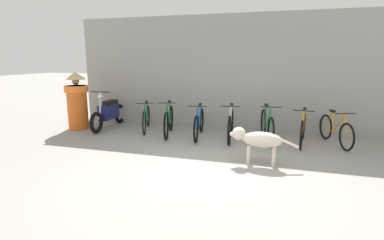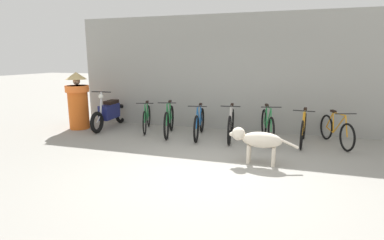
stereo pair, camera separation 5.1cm
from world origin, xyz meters
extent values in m
plane|color=gray|center=(0.00, 0.00, 0.00)|extent=(60.00, 60.00, 0.00)
cube|color=gray|center=(0.00, 3.53, 1.58)|extent=(9.49, 0.20, 3.15)
torus|color=black|center=(-2.23, 2.20, 0.32)|extent=(0.24, 0.61, 0.63)
torus|color=black|center=(-2.55, 3.14, 0.32)|extent=(0.24, 0.61, 0.63)
cylinder|color=#1E7238|center=(-2.35, 2.57, 0.52)|extent=(0.19, 0.47, 0.53)
cylinder|color=#1E7238|center=(-2.44, 2.84, 0.51)|extent=(0.07, 0.13, 0.48)
cylinder|color=#1E7238|center=(-2.37, 2.61, 0.76)|extent=(0.21, 0.55, 0.06)
cylinder|color=#1E7238|center=(-2.49, 2.97, 0.29)|extent=(0.15, 0.36, 0.08)
cylinder|color=#1E7238|center=(-2.50, 3.01, 0.53)|extent=(0.12, 0.29, 0.44)
cylinder|color=#1E7238|center=(-2.25, 2.27, 0.55)|extent=(0.08, 0.17, 0.47)
cube|color=black|center=(-2.46, 2.88, 0.77)|extent=(0.12, 0.19, 0.05)
cylinder|color=black|center=(-2.27, 2.35, 0.81)|extent=(0.44, 0.17, 0.02)
torus|color=black|center=(-1.49, 1.90, 0.35)|extent=(0.22, 0.70, 0.70)
torus|color=black|center=(-1.72, 2.86, 0.35)|extent=(0.22, 0.70, 0.70)
cylinder|color=#1E7238|center=(-1.58, 2.28, 0.58)|extent=(0.14, 0.48, 0.58)
cylinder|color=#1E7238|center=(-1.65, 2.55, 0.56)|extent=(0.06, 0.13, 0.53)
cylinder|color=#1E7238|center=(-1.59, 2.32, 0.84)|extent=(0.16, 0.56, 0.06)
cylinder|color=#1E7238|center=(-1.68, 2.68, 0.33)|extent=(0.12, 0.37, 0.08)
cylinder|color=#1E7238|center=(-1.69, 2.73, 0.59)|extent=(0.10, 0.29, 0.49)
cylinder|color=#1E7238|center=(-1.51, 1.98, 0.61)|extent=(0.07, 0.18, 0.52)
cube|color=black|center=(-1.66, 2.60, 0.86)|extent=(0.11, 0.19, 0.05)
cylinder|color=black|center=(-1.53, 2.05, 0.90)|extent=(0.45, 0.13, 0.02)
torus|color=black|center=(-0.72, 1.88, 0.33)|extent=(0.14, 0.66, 0.66)
torus|color=black|center=(-0.86, 2.93, 0.33)|extent=(0.14, 0.66, 0.66)
cylinder|color=#1959A5|center=(-0.78, 2.29, 0.55)|extent=(0.10, 0.52, 0.55)
cylinder|color=#1959A5|center=(-0.82, 2.59, 0.53)|extent=(0.05, 0.14, 0.50)
cylinder|color=#1959A5|center=(-0.78, 2.34, 0.80)|extent=(0.11, 0.61, 0.06)
cylinder|color=#1959A5|center=(-0.84, 2.74, 0.31)|extent=(0.08, 0.40, 0.08)
cylinder|color=#1959A5|center=(-0.84, 2.79, 0.56)|extent=(0.07, 0.32, 0.46)
cylinder|color=#1959A5|center=(-0.73, 1.96, 0.57)|extent=(0.05, 0.19, 0.49)
cube|color=black|center=(-0.82, 2.64, 0.81)|extent=(0.09, 0.19, 0.05)
cylinder|color=black|center=(-0.74, 2.04, 0.85)|extent=(0.46, 0.09, 0.02)
torus|color=black|center=(0.07, 1.91, 0.35)|extent=(0.12, 0.69, 0.69)
torus|color=black|center=(-0.03, 2.91, 0.35)|extent=(0.12, 0.69, 0.69)
cylinder|color=beige|center=(0.03, 2.30, 0.57)|extent=(0.08, 0.50, 0.57)
cylinder|color=beige|center=(0.00, 2.59, 0.55)|extent=(0.04, 0.13, 0.52)
cylinder|color=beige|center=(0.03, 2.35, 0.83)|extent=(0.09, 0.58, 0.06)
cylinder|color=beige|center=(-0.01, 2.73, 0.32)|extent=(0.07, 0.38, 0.08)
cylinder|color=beige|center=(-0.02, 2.78, 0.58)|extent=(0.06, 0.30, 0.48)
cylinder|color=beige|center=(0.06, 1.99, 0.60)|extent=(0.05, 0.18, 0.51)
cube|color=black|center=(0.00, 2.64, 0.84)|extent=(0.09, 0.19, 0.05)
cylinder|color=black|center=(0.06, 2.06, 0.89)|extent=(0.46, 0.07, 0.02)
torus|color=black|center=(1.00, 2.02, 0.35)|extent=(0.20, 0.69, 0.70)
torus|color=black|center=(0.78, 3.04, 0.35)|extent=(0.20, 0.69, 0.70)
cylinder|color=#1E7238|center=(0.92, 2.42, 0.57)|extent=(0.14, 0.51, 0.58)
cylinder|color=#1E7238|center=(0.85, 2.71, 0.56)|extent=(0.06, 0.13, 0.53)
cylinder|color=#1E7238|center=(0.90, 2.47, 0.84)|extent=(0.16, 0.59, 0.06)
cylinder|color=#1E7238|center=(0.82, 2.85, 0.32)|extent=(0.11, 0.39, 0.08)
cylinder|color=#1E7238|center=(0.81, 2.90, 0.58)|extent=(0.09, 0.31, 0.48)
cylinder|color=#1E7238|center=(0.99, 2.10, 0.60)|extent=(0.07, 0.18, 0.51)
cube|color=black|center=(0.84, 2.76, 0.85)|extent=(0.11, 0.19, 0.05)
cylinder|color=black|center=(0.97, 2.18, 0.89)|extent=(0.45, 0.12, 0.02)
torus|color=black|center=(1.66, 1.99, 0.33)|extent=(0.11, 0.66, 0.66)
torus|color=black|center=(1.77, 3.00, 0.33)|extent=(0.11, 0.66, 0.66)
cylinder|color=orange|center=(1.70, 2.38, 0.54)|extent=(0.08, 0.50, 0.55)
cylinder|color=orange|center=(1.73, 2.67, 0.53)|extent=(0.04, 0.13, 0.50)
cylinder|color=orange|center=(1.71, 2.43, 0.79)|extent=(0.09, 0.58, 0.06)
cylinder|color=orange|center=(1.75, 2.81, 0.30)|extent=(0.07, 0.38, 0.08)
cylinder|color=orange|center=(1.75, 2.86, 0.55)|extent=(0.06, 0.30, 0.46)
cylinder|color=orange|center=(1.66, 2.07, 0.57)|extent=(0.05, 0.18, 0.49)
cube|color=black|center=(1.74, 2.72, 0.80)|extent=(0.09, 0.19, 0.05)
cylinder|color=black|center=(1.67, 2.14, 0.85)|extent=(0.46, 0.08, 0.02)
torus|color=black|center=(2.59, 2.18, 0.31)|extent=(0.24, 0.60, 0.62)
torus|color=black|center=(2.29, 3.11, 0.31)|extent=(0.24, 0.60, 0.62)
cylinder|color=orange|center=(2.47, 2.54, 0.51)|extent=(0.18, 0.47, 0.51)
cylinder|color=orange|center=(2.39, 2.81, 0.50)|extent=(0.07, 0.13, 0.47)
cylinder|color=orange|center=(2.46, 2.59, 0.74)|extent=(0.20, 0.54, 0.06)
cylinder|color=orange|center=(2.34, 2.94, 0.29)|extent=(0.14, 0.36, 0.07)
cylinder|color=orange|center=(2.33, 2.98, 0.52)|extent=(0.12, 0.29, 0.43)
cylinder|color=orange|center=(2.57, 2.25, 0.53)|extent=(0.08, 0.17, 0.46)
cube|color=black|center=(2.37, 2.86, 0.76)|extent=(0.12, 0.19, 0.05)
cylinder|color=black|center=(2.55, 2.32, 0.80)|extent=(0.44, 0.17, 0.02)
torus|color=black|center=(-3.53, 1.99, 0.29)|extent=(0.13, 0.59, 0.59)
torus|color=black|center=(-3.59, 3.33, 0.29)|extent=(0.13, 0.59, 0.59)
cube|color=navy|center=(-3.56, 2.66, 0.48)|extent=(0.32, 0.78, 0.41)
cube|color=black|center=(-3.57, 2.80, 0.73)|extent=(0.26, 0.50, 0.10)
cylinder|color=silver|center=(-3.54, 2.24, 0.78)|extent=(0.06, 0.15, 0.61)
cylinder|color=silver|center=(-3.53, 2.09, 0.39)|extent=(0.05, 0.23, 0.21)
cylinder|color=black|center=(-3.54, 2.29, 1.08)|extent=(0.58, 0.06, 0.03)
sphere|color=silver|center=(-3.54, 2.26, 0.96)|extent=(0.15, 0.15, 0.14)
ellipsoid|color=beige|center=(0.88, 0.81, 0.48)|extent=(0.76, 0.34, 0.30)
cylinder|color=beige|center=(0.64, 0.74, 0.18)|extent=(0.07, 0.07, 0.36)
cylinder|color=beige|center=(0.65, 0.90, 0.18)|extent=(0.07, 0.07, 0.36)
cylinder|color=beige|center=(1.11, 0.72, 0.18)|extent=(0.07, 0.07, 0.36)
cylinder|color=beige|center=(1.11, 0.88, 0.18)|extent=(0.07, 0.07, 0.36)
sphere|color=beige|center=(0.43, 0.83, 0.56)|extent=(0.27, 0.27, 0.26)
ellipsoid|color=beige|center=(0.32, 0.84, 0.54)|extent=(0.15, 0.11, 0.10)
cylinder|color=beige|center=(1.38, 0.79, 0.45)|extent=(0.32, 0.06, 0.16)
cylinder|color=orange|center=(-4.34, 2.32, 0.62)|extent=(0.60, 0.60, 1.23)
cylinder|color=orange|center=(-4.34, 2.32, 1.14)|extent=(0.70, 0.70, 0.18)
sphere|color=tan|center=(-4.34, 2.32, 1.35)|extent=(0.21, 0.21, 0.20)
cone|color=tan|center=(-4.34, 2.32, 1.51)|extent=(0.63, 0.63, 0.20)
camera|label=1|loc=(1.16, -4.79, 1.98)|focal=28.00mm
camera|label=2|loc=(1.21, -4.77, 1.98)|focal=28.00mm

